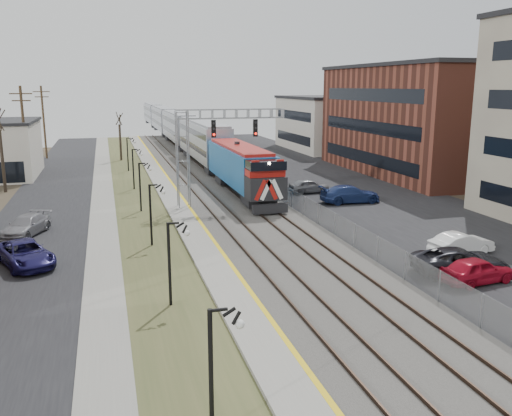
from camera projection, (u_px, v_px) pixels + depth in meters
name	position (u px, v px, depth m)	size (l,w,h in m)	color
ground	(315.00, 382.00, 18.67)	(160.00, 160.00, 0.00)	#473D2D
street_west	(51.00, 200.00, 48.54)	(7.00, 120.00, 0.04)	black
sidewalk	(103.00, 197.00, 49.71)	(2.00, 120.00, 0.08)	gray
grass_median	(136.00, 195.00, 50.50)	(4.00, 120.00, 0.06)	#404826
platform	(168.00, 192.00, 51.26)	(2.00, 120.00, 0.24)	gray
ballast_bed	(220.00, 190.00, 52.58)	(8.00, 120.00, 0.20)	#595651
parking_lot	(334.00, 185.00, 55.73)	(16.00, 120.00, 0.04)	black
platform_edge	(178.00, 191.00, 51.46)	(0.24, 120.00, 0.01)	gold
track_near	(200.00, 189.00, 52.01)	(1.58, 120.00, 0.15)	#2D2119
track_far	(235.00, 187.00, 52.93)	(1.58, 120.00, 0.15)	#2D2119
train	(176.00, 127.00, 93.88)	(3.00, 108.65, 5.33)	#125394
signal_gantry	(203.00, 141.00, 44.05)	(9.00, 1.07, 8.15)	gray
lampposts	(150.00, 215.00, 34.36)	(0.14, 62.14, 4.00)	black
fence	(262.00, 181.00, 53.52)	(0.04, 120.00, 1.60)	gray
buildings_east	(480.00, 123.00, 54.42)	(16.00, 76.00, 15.00)	#A8A087
bare_trees	(39.00, 164.00, 51.32)	(12.30, 42.30, 5.95)	#382D23
car_lot_a	(477.00, 271.00, 27.85)	(1.62, 4.04, 1.38)	#A00C20
car_lot_b	(461.00, 244.00, 32.54)	(1.42, 4.07, 1.34)	white
car_lot_c	(460.00, 262.00, 29.14)	(2.37, 5.14, 1.43)	black
car_lot_d	(350.00, 194.00, 47.01)	(2.14, 5.26, 1.53)	navy
car_lot_e	(309.00, 186.00, 51.36)	(1.57, 3.90, 1.33)	slate
car_street_a	(25.00, 254.00, 30.55)	(2.30, 4.99, 1.39)	#19154B
car_street_b	(26.00, 226.00, 36.83)	(1.85, 4.56, 1.32)	gray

